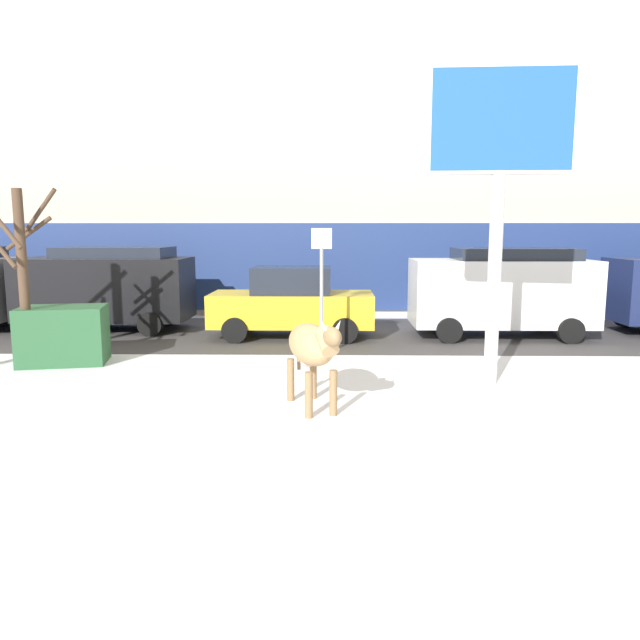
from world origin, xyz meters
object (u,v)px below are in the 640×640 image
car_white_van (502,290)px  pedestrian_by_cars (98,290)px  car_black_van (107,286)px  cow_tan (312,347)px  bare_tree_right_lot (22,268)px  billboard (500,140)px  dumpster (63,335)px  car_yellow_sedan (292,303)px  pedestrian_near_billboard (454,290)px  street_sign (322,281)px

car_white_van → pedestrian_by_cars: 12.47m
car_black_van → pedestrian_by_cars: 2.94m
cow_tan → car_white_van: (4.73, 6.52, 0.25)m
bare_tree_right_lot → billboard: bearing=-6.7°
billboard → pedestrian_by_cars: size_ratio=3.21×
billboard → dumpster: (-8.53, 1.52, -3.71)m
cow_tan → car_white_van: size_ratio=0.42×
car_yellow_sedan → dumpster: (-4.59, -3.20, -0.31)m
car_yellow_sedan → dumpster: bearing=-145.1°
car_black_van → billboard: bearing=-31.9°
dumpster → car_yellow_sedan: bearing=34.9°
bare_tree_right_lot → dumpster: (0.54, 0.46, -1.43)m
pedestrian_near_billboard → bare_tree_right_lot: size_ratio=0.48×
cow_tan → pedestrian_by_cars: bearing=126.0°
car_yellow_sedan → pedestrian_near_billboard: car_yellow_sedan is taller
billboard → car_black_van: 11.22m
car_black_van → car_white_van: bearing=-4.4°
pedestrian_near_billboard → pedestrian_by_cars: same height
car_black_van → dumpster: car_black_van is taller
billboard → pedestrian_near_billboard: billboard is taller
cow_tan → pedestrian_near_billboard: bearing=67.2°
car_black_van → car_white_van: (10.69, -0.82, 0.00)m
car_black_van → car_yellow_sedan: bearing=-10.7°
bare_tree_right_lot → street_sign: bare_tree_right_lot is taller
pedestrian_by_cars → bare_tree_right_lot: size_ratio=0.48×
car_white_van → pedestrian_near_billboard: (-0.55, 3.44, -0.36)m
billboard → bare_tree_right_lot: billboard is taller
bare_tree_right_lot → dumpster: size_ratio=2.14×
billboard → dumpster: billboard is taller
pedestrian_by_cars → dumpster: size_ratio=1.02×
car_white_van → bare_tree_right_lot: size_ratio=1.27×
street_sign → billboard: bearing=-36.7°
car_white_van → street_sign: 5.34m
car_white_van → pedestrian_near_billboard: 3.50m
billboard → street_sign: 4.71m
billboard → street_sign: (-3.13, 2.33, -2.64)m
car_yellow_sedan → car_black_van: bearing=169.3°
car_black_van → car_yellow_sedan: 5.32m
dumpster → cow_tan: bearing=-30.6°
car_black_van → dumpster: (0.63, -4.19, -0.64)m
car_black_van → street_sign: street_sign is taller
billboard → car_black_van: (-9.16, 5.71, -3.07)m
pedestrian_by_cars → car_black_van: bearing=-63.9°
pedestrian_by_cars → dumpster: 7.08m
dumpster → car_black_van: bearing=98.5°
bare_tree_right_lot → street_sign: 6.09m
car_black_van → dumpster: bearing=-81.5°
car_black_van → car_white_van: size_ratio=1.00×
pedestrian_by_cars → street_sign: bearing=-39.4°
pedestrian_near_billboard → pedestrian_by_cars: size_ratio=1.00×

